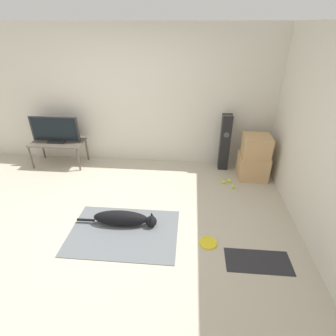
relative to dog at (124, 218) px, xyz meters
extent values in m
plane|color=#BCB29E|center=(-0.15, -0.03, -0.12)|extent=(12.00, 12.00, 0.00)
cube|color=beige|center=(-0.15, 2.07, 1.15)|extent=(8.00, 0.06, 2.55)
cube|color=beige|center=(2.45, -0.03, 1.15)|extent=(0.06, 8.00, 2.55)
cube|color=slate|center=(0.03, -0.15, -0.12)|extent=(1.47, 1.02, 0.01)
ellipsoid|color=black|center=(-0.04, 0.00, 0.00)|extent=(0.77, 0.21, 0.23)
sphere|color=black|center=(0.39, 0.01, -0.03)|extent=(0.16, 0.16, 0.16)
cone|color=black|center=(0.39, 0.05, 0.06)|extent=(0.05, 0.05, 0.07)
cone|color=black|center=(0.39, -0.04, 0.06)|extent=(0.05, 0.05, 0.07)
cylinder|color=black|center=(-0.55, -0.01, -0.06)|extent=(0.25, 0.04, 0.04)
cylinder|color=yellow|center=(1.17, -0.25, -0.11)|extent=(0.23, 0.23, 0.02)
torus|color=yellow|center=(1.17, -0.25, -0.10)|extent=(0.23, 0.23, 0.02)
cube|color=tan|center=(2.04, 1.54, 0.10)|extent=(0.52, 0.49, 0.44)
cube|color=tan|center=(2.05, 1.53, 0.51)|extent=(0.46, 0.43, 0.37)
cube|color=black|center=(1.54, 1.83, 0.42)|extent=(0.18, 0.18, 1.08)
cylinder|color=#4C4C51|center=(1.54, 1.74, 0.61)|extent=(0.10, 0.00, 0.10)
cube|color=brown|center=(-1.70, 1.71, 0.35)|extent=(1.01, 0.51, 0.02)
cylinder|color=brown|center=(-2.17, 1.49, 0.11)|extent=(0.04, 0.04, 0.46)
cylinder|color=brown|center=(-1.22, 1.49, 0.11)|extent=(0.04, 0.04, 0.46)
cylinder|color=brown|center=(-2.17, 1.94, 0.11)|extent=(0.04, 0.04, 0.46)
cylinder|color=brown|center=(-1.22, 1.94, 0.11)|extent=(0.04, 0.04, 0.46)
cube|color=#232326|center=(-1.70, 1.71, 0.37)|extent=(0.33, 0.20, 0.03)
cube|color=#232326|center=(-1.70, 1.72, 0.63)|extent=(0.94, 0.04, 0.48)
cube|color=black|center=(-1.70, 1.70, 0.63)|extent=(0.86, 0.01, 0.43)
sphere|color=#C6E033|center=(1.66, 1.10, -0.09)|extent=(0.07, 0.07, 0.07)
sphere|color=#C6E033|center=(1.62, 1.29, -0.09)|extent=(0.07, 0.07, 0.07)
sphere|color=#C6E033|center=(1.51, 1.25, -0.09)|extent=(0.07, 0.07, 0.07)
cube|color=#28282D|center=(1.75, -0.50, -0.12)|extent=(0.78, 0.37, 0.01)
camera|label=1|loc=(0.87, -2.79, 2.40)|focal=28.00mm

